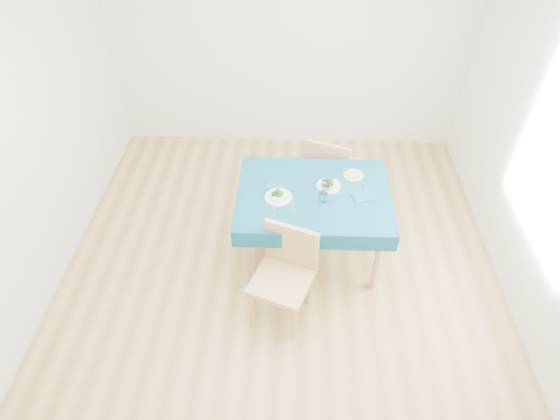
{
  "coord_description": "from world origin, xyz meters",
  "views": [
    {
      "loc": [
        0.11,
        -2.73,
        3.37
      ],
      "look_at": [
        0.0,
        0.0,
        0.85
      ],
      "focal_mm": 30.0,
      "sensor_mm": 36.0,
      "label": 1
    }
  ],
  "objects_px": {
    "chair_far": "(332,156)",
    "side_plate": "(353,175)",
    "table": "(312,225)",
    "chair_near": "(281,270)",
    "bowl_near": "(278,195)",
    "bowl_far": "(329,184)"
  },
  "relations": [
    {
      "from": "table",
      "to": "chair_near",
      "type": "xyz_separation_m",
      "value": [
        -0.25,
        -0.7,
        0.18
      ]
    },
    {
      "from": "table",
      "to": "bowl_near",
      "type": "xyz_separation_m",
      "value": [
        -0.3,
        -0.07,
        0.41
      ]
    },
    {
      "from": "table",
      "to": "chair_far",
      "type": "relative_size",
      "value": 1.15
    },
    {
      "from": "table",
      "to": "side_plate",
      "type": "height_order",
      "value": "side_plate"
    },
    {
      "from": "bowl_near",
      "to": "side_plate",
      "type": "xyz_separation_m",
      "value": [
        0.66,
        0.33,
        -0.03
      ]
    },
    {
      "from": "chair_far",
      "to": "bowl_far",
      "type": "xyz_separation_m",
      "value": [
        -0.07,
        -0.71,
        0.22
      ]
    },
    {
      "from": "chair_near",
      "to": "bowl_near",
      "type": "distance_m",
      "value": 0.68
    },
    {
      "from": "chair_far",
      "to": "bowl_far",
      "type": "height_order",
      "value": "chair_far"
    },
    {
      "from": "table",
      "to": "chair_near",
      "type": "height_order",
      "value": "chair_near"
    },
    {
      "from": "chair_near",
      "to": "bowl_far",
      "type": "distance_m",
      "value": 0.91
    },
    {
      "from": "chair_near",
      "to": "chair_far",
      "type": "relative_size",
      "value": 0.97
    },
    {
      "from": "chair_far",
      "to": "side_plate",
      "type": "xyz_separation_m",
      "value": [
        0.15,
        -0.55,
        0.19
      ]
    },
    {
      "from": "bowl_near",
      "to": "chair_near",
      "type": "bearing_deg",
      "value": -85.52
    },
    {
      "from": "chair_far",
      "to": "bowl_near",
      "type": "height_order",
      "value": "chair_far"
    },
    {
      "from": "table",
      "to": "side_plate",
      "type": "xyz_separation_m",
      "value": [
        0.36,
        0.26,
        0.38
      ]
    },
    {
      "from": "table",
      "to": "chair_near",
      "type": "relative_size",
      "value": 1.18
    },
    {
      "from": "bowl_near",
      "to": "bowl_far",
      "type": "distance_m",
      "value": 0.46
    },
    {
      "from": "bowl_near",
      "to": "table",
      "type": "bearing_deg",
      "value": 12.76
    },
    {
      "from": "bowl_far",
      "to": "chair_near",
      "type": "bearing_deg",
      "value": -115.5
    },
    {
      "from": "chair_near",
      "to": "bowl_near",
      "type": "bearing_deg",
      "value": 114.83
    },
    {
      "from": "table",
      "to": "bowl_near",
      "type": "relative_size",
      "value": 5.63
    },
    {
      "from": "table",
      "to": "bowl_far",
      "type": "bearing_deg",
      "value": 37.32
    }
  ]
}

